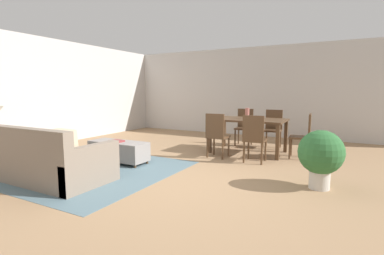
% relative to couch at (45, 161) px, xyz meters
% --- Properties ---
extents(ground_plane, '(10.80, 10.80, 0.00)m').
position_rel_couch_xyz_m(ground_plane, '(1.85, 1.01, -0.29)').
color(ground_plane, '#9E7A56').
extents(wall_back, '(9.00, 0.12, 2.70)m').
position_rel_couch_xyz_m(wall_back, '(1.85, 6.01, 1.06)').
color(wall_back, beige).
rests_on(wall_back, ground_plane).
extents(wall_left, '(0.12, 11.00, 2.70)m').
position_rel_couch_xyz_m(wall_left, '(-2.65, 1.51, 1.06)').
color(wall_left, beige).
rests_on(wall_left, ground_plane).
extents(area_rug, '(3.00, 2.80, 0.01)m').
position_rel_couch_xyz_m(area_rug, '(0.13, 0.71, -0.29)').
color(area_rug, slate).
rests_on(area_rug, ground_plane).
extents(couch, '(2.07, 0.98, 0.86)m').
position_rel_couch_xyz_m(couch, '(0.00, 0.00, 0.00)').
color(couch, gray).
rests_on(couch, ground_plane).
extents(ottoman_table, '(1.18, 0.46, 0.41)m').
position_rel_couch_xyz_m(ottoman_table, '(0.27, 1.36, -0.06)').
color(ottoman_table, gray).
rests_on(ottoman_table, ground_plane).
extents(dining_table, '(1.61, 0.98, 0.76)m').
position_rel_couch_xyz_m(dining_table, '(2.18, 3.44, 0.38)').
color(dining_table, '#513823').
rests_on(dining_table, ground_plane).
extents(dining_chair_near_left, '(0.40, 0.40, 0.92)m').
position_rel_couch_xyz_m(dining_chair_near_left, '(1.77, 2.62, 0.23)').
color(dining_chair_near_left, '#513823').
rests_on(dining_chair_near_left, ground_plane).
extents(dining_chair_near_right, '(0.42, 0.42, 0.92)m').
position_rel_couch_xyz_m(dining_chair_near_right, '(2.57, 2.57, 0.23)').
color(dining_chair_near_right, '#513823').
rests_on(dining_chair_near_right, ground_plane).
extents(dining_chair_far_left, '(0.43, 0.43, 0.92)m').
position_rel_couch_xyz_m(dining_chair_far_left, '(1.81, 4.31, 0.23)').
color(dining_chair_far_left, '#513823').
rests_on(dining_chair_far_left, ground_plane).
extents(dining_chair_far_right, '(0.40, 0.40, 0.92)m').
position_rel_couch_xyz_m(dining_chair_far_right, '(2.54, 4.27, 0.23)').
color(dining_chair_far_right, '#513823').
rests_on(dining_chair_far_right, ground_plane).
extents(dining_chair_head_east, '(0.43, 0.43, 0.92)m').
position_rel_couch_xyz_m(dining_chair_head_east, '(3.36, 3.43, 0.23)').
color(dining_chair_head_east, '#513823').
rests_on(dining_chair_head_east, ground_plane).
extents(vase_centerpiece, '(0.09, 0.09, 0.24)m').
position_rel_couch_xyz_m(vase_centerpiece, '(2.15, 3.44, 0.59)').
color(vase_centerpiece, '#B26659').
rests_on(vase_centerpiece, dining_table).
extents(book_on_ottoman, '(0.29, 0.23, 0.03)m').
position_rel_couch_xyz_m(book_on_ottoman, '(0.26, 1.31, 0.13)').
color(book_on_ottoman, maroon).
rests_on(book_on_ottoman, ottoman_table).
extents(potted_plant, '(0.62, 0.62, 0.83)m').
position_rel_couch_xyz_m(potted_plant, '(3.81, 1.56, 0.20)').
color(potted_plant, beige).
rests_on(potted_plant, ground_plane).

